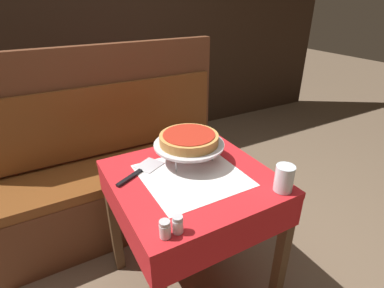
{
  "coord_description": "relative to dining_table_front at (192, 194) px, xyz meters",
  "views": [
    {
      "loc": [
        -0.57,
        -1.02,
        1.49
      ],
      "look_at": [
        0.05,
        0.09,
        0.84
      ],
      "focal_mm": 28.0,
      "sensor_mm": 36.0,
      "label": 1
    }
  ],
  "objects": [
    {
      "name": "dining_table_rear",
      "position": [
        0.24,
        1.53,
        0.01
      ],
      "size": [
        0.68,
        0.68,
        0.74
      ],
      "color": "red",
      "rests_on": "ground_plane"
    },
    {
      "name": "booth_bench",
      "position": [
        -0.16,
        0.73,
        -0.27
      ],
      "size": [
        1.59,
        0.48,
        1.21
      ],
      "color": "brown",
      "rests_on": "ground_plane"
    },
    {
      "name": "salt_shaker",
      "position": [
        -0.27,
        -0.3,
        0.14
      ],
      "size": [
        0.04,
        0.04,
        0.07
      ],
      "color": "silver",
      "rests_on": "dining_table_front"
    },
    {
      "name": "deep_dish_pizza",
      "position": [
        0.05,
        0.12,
        0.23
      ],
      "size": [
        0.29,
        0.29,
        0.05
      ],
      "color": "#C68E47",
      "rests_on": "pizza_pan_stand"
    },
    {
      "name": "condiment_caddy",
      "position": [
        0.23,
        1.45,
        0.16
      ],
      "size": [
        0.14,
        0.14,
        0.17
      ],
      "color": "black",
      "rests_on": "dining_table_rear"
    },
    {
      "name": "back_wall_panel",
      "position": [
        0.0,
        2.03,
        0.58
      ],
      "size": [
        6.0,
        0.04,
        2.4
      ],
      "primitive_type": "cube",
      "color": "black",
      "rests_on": "ground_plane"
    },
    {
      "name": "pizza_pan_stand",
      "position": [
        0.05,
        0.12,
        0.2
      ],
      "size": [
        0.35,
        0.35,
        0.1
      ],
      "color": "#ADADB2",
      "rests_on": "dining_table_front"
    },
    {
      "name": "ground_plane",
      "position": [
        0.0,
        0.0,
        -0.62
      ],
      "size": [
        14.0,
        14.0,
        0.0
      ],
      "primitive_type": "plane",
      "color": "brown"
    },
    {
      "name": "pepper_shaker",
      "position": [
        -0.22,
        -0.3,
        0.14
      ],
      "size": [
        0.04,
        0.04,
        0.07
      ],
      "color": "silver",
      "rests_on": "dining_table_front"
    },
    {
      "name": "dining_table_front",
      "position": [
        0.0,
        0.0,
        0.0
      ],
      "size": [
        0.71,
        0.71,
        0.73
      ],
      "color": "red",
      "rests_on": "ground_plane"
    },
    {
      "name": "water_glass_near",
      "position": [
        0.28,
        -0.29,
        0.17
      ],
      "size": [
        0.08,
        0.08,
        0.12
      ],
      "color": "silver",
      "rests_on": "dining_table_front"
    },
    {
      "name": "pizza_server",
      "position": [
        -0.19,
        0.15,
        0.11
      ],
      "size": [
        0.27,
        0.18,
        0.01
      ],
      "color": "#BCBCC1",
      "rests_on": "dining_table_front"
    }
  ]
}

